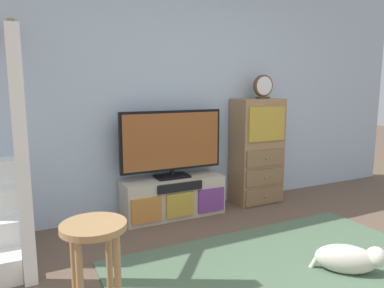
{
  "coord_description": "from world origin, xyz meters",
  "views": [
    {
      "loc": [
        -1.76,
        -1.23,
        1.4
      ],
      "look_at": [
        -0.18,
        1.97,
        0.82
      ],
      "focal_mm": 33.33,
      "sensor_mm": 36.0,
      "label": 1
    }
  ],
  "objects_px": {
    "media_console": "(173,197)",
    "bar_stool_near": "(95,256)",
    "side_cabinet": "(257,151)",
    "dog": "(349,259)",
    "television": "(172,142)",
    "desk_clock": "(263,87)"
  },
  "relations": [
    {
      "from": "side_cabinet",
      "to": "desk_clock",
      "type": "bearing_deg",
      "value": -17.12
    },
    {
      "from": "television",
      "to": "side_cabinet",
      "type": "xyz_separation_m",
      "value": [
        1.1,
        -0.01,
        -0.18
      ]
    },
    {
      "from": "television",
      "to": "bar_stool_near",
      "type": "distance_m",
      "value": 2.04
    },
    {
      "from": "media_console",
      "to": "dog",
      "type": "height_order",
      "value": "media_console"
    },
    {
      "from": "side_cabinet",
      "to": "desk_clock",
      "type": "distance_m",
      "value": 0.77
    },
    {
      "from": "bar_stool_near",
      "to": "desk_clock",
      "type": "bearing_deg",
      "value": 35.43
    },
    {
      "from": "side_cabinet",
      "to": "desk_clock",
      "type": "height_order",
      "value": "desk_clock"
    },
    {
      "from": "desk_clock",
      "to": "media_console",
      "type": "bearing_deg",
      "value": 179.77
    },
    {
      "from": "television",
      "to": "side_cabinet",
      "type": "relative_size",
      "value": 0.91
    },
    {
      "from": "side_cabinet",
      "to": "dog",
      "type": "bearing_deg",
      "value": -102.99
    },
    {
      "from": "side_cabinet",
      "to": "dog",
      "type": "xyz_separation_m",
      "value": [
        -0.39,
        -1.71,
        -0.51
      ]
    },
    {
      "from": "media_console",
      "to": "desk_clock",
      "type": "distance_m",
      "value": 1.65
    },
    {
      "from": "television",
      "to": "desk_clock",
      "type": "xyz_separation_m",
      "value": [
        1.15,
        -0.03,
        0.58
      ]
    },
    {
      "from": "bar_stool_near",
      "to": "television",
      "type": "bearing_deg",
      "value": 55.42
    },
    {
      "from": "television",
      "to": "dog",
      "type": "bearing_deg",
      "value": -67.66
    },
    {
      "from": "media_console",
      "to": "bar_stool_near",
      "type": "height_order",
      "value": "bar_stool_near"
    },
    {
      "from": "television",
      "to": "desk_clock",
      "type": "distance_m",
      "value": 1.29
    },
    {
      "from": "television",
      "to": "dog",
      "type": "distance_m",
      "value": 1.99
    },
    {
      "from": "television",
      "to": "bar_stool_near",
      "type": "bearing_deg",
      "value": -124.58
    },
    {
      "from": "television",
      "to": "side_cabinet",
      "type": "distance_m",
      "value": 1.12
    },
    {
      "from": "media_console",
      "to": "side_cabinet",
      "type": "bearing_deg",
      "value": 0.53
    },
    {
      "from": "media_console",
      "to": "television",
      "type": "bearing_deg",
      "value": 90.0
    }
  ]
}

